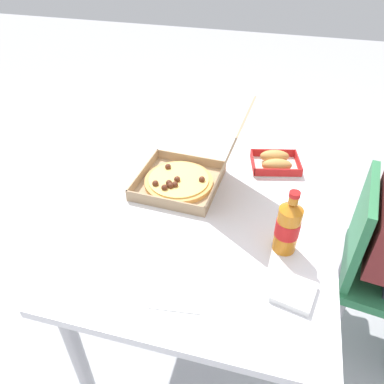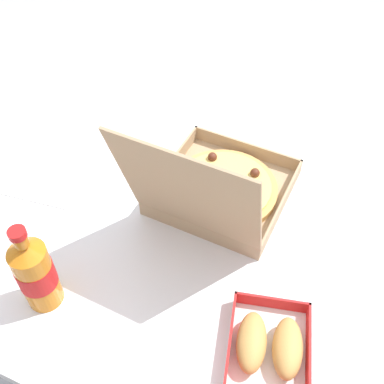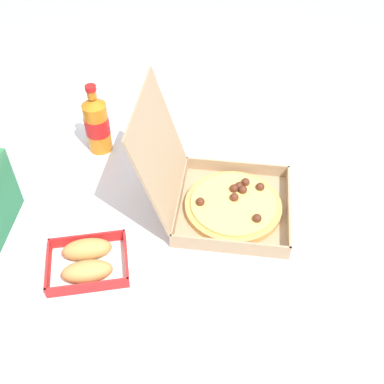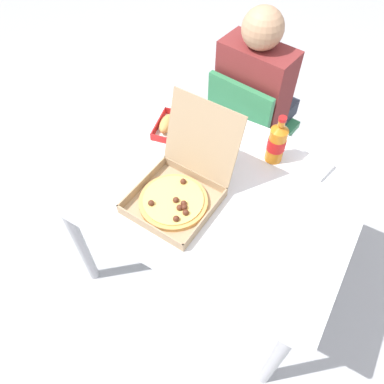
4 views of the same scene
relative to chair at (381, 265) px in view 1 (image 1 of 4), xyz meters
The scene contains 8 objects.
ground_plane 0.82m from the chair, 79.61° to the right, with size 10.00×10.00×0.00m, color #B2B2B7.
dining_table 0.69m from the chair, 79.61° to the right, with size 1.15×0.83×0.75m.
chair is the anchor object (origin of this frame).
pizza_box_open 0.84m from the chair, 86.46° to the right, with size 0.32×0.40×0.33m.
bread_side_box 0.58m from the chair, 110.30° to the right, with size 0.19×0.22×0.06m.
cola_bottle 0.61m from the chair, 55.28° to the right, with size 0.07×0.07×0.22m.
paper_menu 0.88m from the chair, 54.37° to the right, with size 0.21×0.15×0.00m, color white.
napkin_pile 0.64m from the chair, 38.71° to the right, with size 0.11×0.11×0.02m, color white.
Camera 1 is at (1.03, 0.19, 1.63)m, focal length 35.37 mm.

